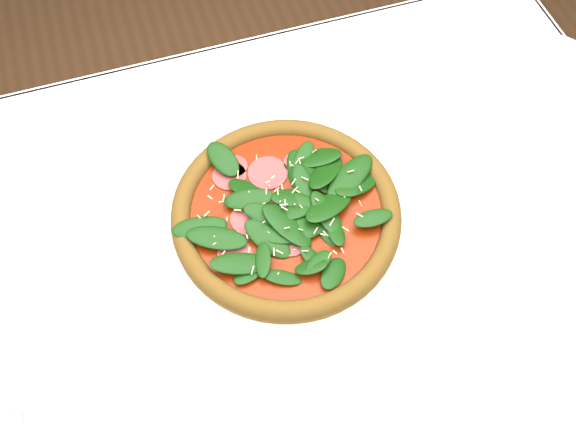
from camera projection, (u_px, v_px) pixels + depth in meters
name	position (u px, v px, depth m)	size (l,w,h in m)	color
ground	(289.00, 375.00, 1.61)	(6.00, 6.00, 0.00)	brown
dining_table	(290.00, 260.00, 1.05)	(1.21, 0.81, 0.75)	white
plate	(286.00, 219.00, 0.96)	(0.39, 0.39, 0.02)	white
pizza	(286.00, 211.00, 0.94)	(0.42, 0.42, 0.04)	olive
saucer_near	(545.00, 321.00, 0.88)	(0.13, 0.13, 0.01)	white
saucer_far	(555.00, 67.00, 1.12)	(0.15, 0.15, 0.01)	white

